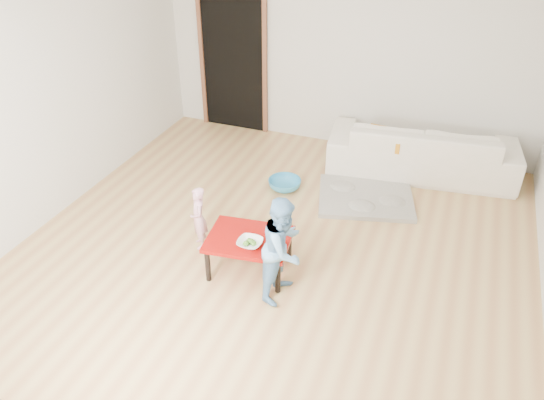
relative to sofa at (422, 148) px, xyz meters
The scene contains 13 objects.
floor 2.36m from the sofa, 118.88° to the right, with size 5.00×5.00×0.01m, color tan.
back_wall 1.56m from the sofa, 158.30° to the left, with size 5.00×0.02×2.60m, color silver.
left_wall 4.28m from the sofa, 150.55° to the right, with size 0.02×5.00×2.60m, color silver.
doorway 2.85m from the sofa, behind, with size 1.02×0.08×2.11m, color brown, non-canonical shape.
sofa is the anchor object (origin of this frame).
cushion 0.53m from the sofa, 150.54° to the right, with size 0.48×0.43×0.13m, color orange.
red_table 2.83m from the sofa, 116.17° to the right, with size 0.77×0.58×0.38m, color maroon, non-canonical shape.
bowl 2.91m from the sofa, 114.22° to the right, with size 0.23×0.23×0.06m, color white.
broccoli 2.91m from the sofa, 114.22° to the right, with size 0.12×0.12×0.06m, color #2D5919, non-canonical shape.
child_pink 3.01m from the sofa, 128.31° to the right, with size 0.25×0.16×0.67m, color #DB6487.
child_blue 2.85m from the sofa, 107.20° to the right, with size 0.49×0.38×1.00m, color #5E9EDB.
basin 1.78m from the sofa, 144.98° to the right, with size 0.39×0.39×0.12m, color #3291BE.
blanket 1.06m from the sofa, 118.05° to the right, with size 1.07×0.89×0.05m, color #AAA496, non-canonical shape.
Camera 1 is at (1.50, -4.10, 3.32)m, focal length 35.00 mm.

